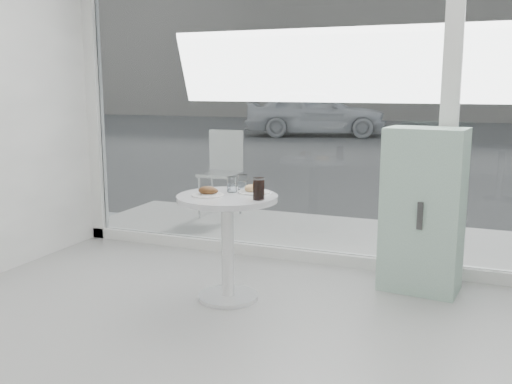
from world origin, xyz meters
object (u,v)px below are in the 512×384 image
at_px(patio_chair, 223,167).
at_px(plate_donut, 254,190).
at_px(plate_fritter, 208,192).
at_px(water_tumbler_b, 243,183).
at_px(water_tumbler_a, 232,185).
at_px(main_table, 228,225).
at_px(mint_cabinet, 423,210).
at_px(car_white, 315,112).
at_px(cola_glass, 259,189).

xyz_separation_m(patio_chair, plate_donut, (1.26, -2.14, 0.18)).
height_order(plate_fritter, water_tumbler_b, water_tumbler_b).
distance_m(patio_chair, water_tumbler_a, 2.45).
bearing_deg(main_table, plate_fritter, -148.24).
bearing_deg(mint_cabinet, car_white, 116.06).
relative_size(main_table, plate_fritter, 3.39).
bearing_deg(plate_fritter, main_table, 31.76).
bearing_deg(water_tumbler_a, mint_cabinet, 25.01).
distance_m(main_table, water_tumbler_a, 0.30).
relative_size(car_white, plate_donut, 18.12).
bearing_deg(mint_cabinet, plate_fritter, -143.44).
bearing_deg(main_table, cola_glass, -13.57).
height_order(patio_chair, water_tumbler_a, patio_chair).
xyz_separation_m(main_table, patio_chair, (-1.12, 2.30, 0.06)).
distance_m(patio_chair, cola_glass, 2.75).
xyz_separation_m(patio_chair, water_tumbler_b, (1.14, -2.06, 0.22)).
height_order(water_tumbler_a, cola_glass, cola_glass).
xyz_separation_m(water_tumbler_a, water_tumbler_b, (0.04, 0.11, 0.00)).
bearing_deg(plate_donut, mint_cabinet, 26.51).
bearing_deg(plate_fritter, water_tumbler_a, 64.26).
height_order(water_tumbler_b, cola_glass, cola_glass).
distance_m(water_tumbler_a, water_tumbler_b, 0.12).
bearing_deg(main_table, mint_cabinet, 29.77).
relative_size(mint_cabinet, patio_chair, 1.26).
height_order(main_table, water_tumbler_a, water_tumbler_a).
relative_size(patio_chair, car_white, 0.23).
bearing_deg(car_white, plate_donut, 177.62).
distance_m(car_white, water_tumbler_a, 13.70).
bearing_deg(water_tumbler_b, car_white, 103.74).
height_order(plate_fritter, water_tumbler_a, water_tumbler_a).
height_order(main_table, cola_glass, cola_glass).
distance_m(plate_donut, water_tumbler_a, 0.17).
height_order(main_table, mint_cabinet, mint_cabinet).
xyz_separation_m(patio_chair, water_tumbler_a, (1.10, -2.17, 0.21)).
relative_size(main_table, water_tumbler_b, 6.66).
height_order(main_table, car_white, car_white).
relative_size(car_white, plate_fritter, 18.78).
relative_size(mint_cabinet, water_tumbler_b, 10.67).
bearing_deg(water_tumbler_b, plate_fritter, -113.42).
distance_m(plate_fritter, cola_glass, 0.38).
bearing_deg(plate_fritter, cola_glass, 1.03).
distance_m(main_table, plate_fritter, 0.28).
bearing_deg(cola_glass, mint_cabinet, 38.12).
xyz_separation_m(plate_fritter, water_tumbler_b, (0.13, 0.31, 0.02)).
relative_size(car_white, water_tumbler_a, 37.51).
distance_m(car_white, water_tumbler_b, 13.60).
height_order(mint_cabinet, water_tumbler_b, mint_cabinet).
bearing_deg(water_tumbler_a, cola_glass, -33.66).
relative_size(water_tumbler_b, cola_glass, 0.76).
distance_m(main_table, cola_glass, 0.40).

